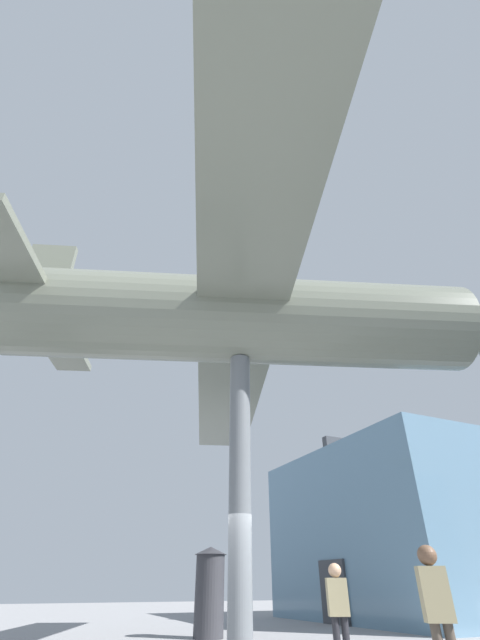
% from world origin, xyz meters
% --- Properties ---
extents(glass_pavilion_left, '(11.36, 10.59, 7.69)m').
position_xyz_m(glass_pavilion_left, '(-9.69, 13.84, 3.55)').
color(glass_pavilion_left, '#60849E').
rests_on(glass_pavilion_left, ground_plane).
extents(support_pylon_central, '(0.44, 0.44, 5.78)m').
position_xyz_m(support_pylon_central, '(0.00, 0.00, 2.89)').
color(support_pylon_central, slate).
rests_on(support_pylon_central, ground_plane).
extents(suspended_airplane, '(20.80, 12.63, 3.05)m').
position_xyz_m(suspended_airplane, '(0.07, 0.19, 6.85)').
color(suspended_airplane, slate).
rests_on(suspended_airplane, support_pylon_central).
extents(visitor_person, '(0.38, 0.46, 1.90)m').
position_xyz_m(visitor_person, '(2.42, 2.04, 1.12)').
color(visitor_person, '#4C4238').
rests_on(visitor_person, ground_plane).
extents(visitor_second, '(0.36, 0.45, 1.76)m').
position_xyz_m(visitor_second, '(-0.47, 2.34, 1.02)').
color(visitor_second, '#232328').
rests_on(visitor_second, ground_plane).
extents(info_kiosk, '(1.05, 1.05, 2.44)m').
position_xyz_m(info_kiosk, '(-6.89, 1.99, 1.25)').
color(info_kiosk, '#333338').
rests_on(info_kiosk, ground_plane).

